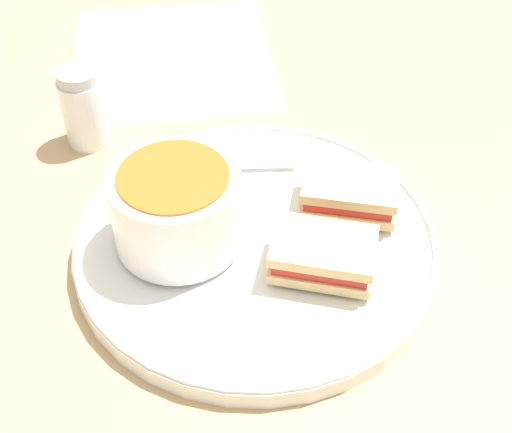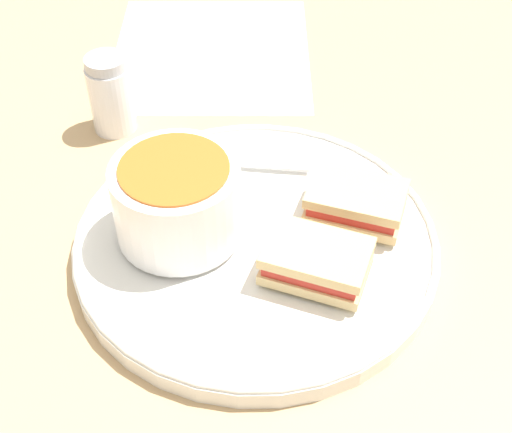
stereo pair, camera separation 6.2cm
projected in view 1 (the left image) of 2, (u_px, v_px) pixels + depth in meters
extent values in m
plane|color=tan|center=(256.00, 250.00, 0.65)|extent=(2.40, 2.40, 0.00)
cylinder|color=white|center=(256.00, 244.00, 0.64)|extent=(0.32, 0.32, 0.02)
torus|color=white|center=(256.00, 235.00, 0.63)|extent=(0.32, 0.32, 0.01)
cylinder|color=white|center=(179.00, 236.00, 0.62)|extent=(0.06, 0.06, 0.01)
cylinder|color=white|center=(176.00, 209.00, 0.60)|extent=(0.11, 0.11, 0.07)
cylinder|color=orange|center=(173.00, 178.00, 0.58)|extent=(0.09, 0.09, 0.01)
cube|color=silver|center=(253.00, 166.00, 0.69)|extent=(0.08, 0.02, 0.00)
ellipsoid|color=silver|center=(197.00, 165.00, 0.69)|extent=(0.04, 0.03, 0.01)
cube|color=#DBBC7F|center=(322.00, 262.00, 0.60)|extent=(0.09, 0.06, 0.01)
cube|color=#B72D23|center=(323.00, 254.00, 0.59)|extent=(0.08, 0.06, 0.01)
cube|color=#DBBC7F|center=(324.00, 246.00, 0.59)|extent=(0.09, 0.06, 0.01)
cube|color=#DBBC7F|center=(349.00, 201.00, 0.65)|extent=(0.09, 0.06, 0.01)
cube|color=#B72D23|center=(350.00, 193.00, 0.65)|extent=(0.08, 0.06, 0.01)
cube|color=#DBBC7F|center=(351.00, 184.00, 0.64)|extent=(0.09, 0.06, 0.01)
cylinder|color=silver|center=(85.00, 112.00, 0.74)|extent=(0.05, 0.05, 0.07)
cylinder|color=#B7B7BC|center=(77.00, 76.00, 0.71)|extent=(0.04, 0.04, 0.01)
cube|color=white|center=(174.00, 57.00, 0.88)|extent=(0.30, 0.32, 0.00)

